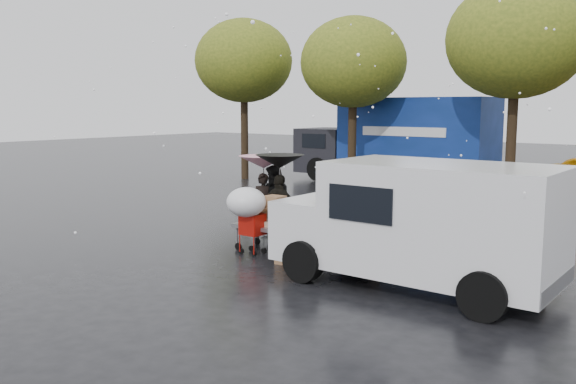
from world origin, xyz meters
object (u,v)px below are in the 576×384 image
Objects in this scene: person_pink at (264,205)px; person_black at (280,211)px; white_van at (421,222)px; vendor_cart at (271,219)px; shopping_cart at (247,206)px; blue_truck at (398,141)px.

person_black is (0.96, -0.58, 0.04)m from person_pink.
person_pink is at bearing 161.96° from white_van.
vendor_cart is 0.67m from shopping_cart.
blue_truck is (-3.21, 12.91, 0.69)m from shopping_cart.
white_van reaches higher than person_pink.
shopping_cart is at bearing -179.05° from white_van.
person_black is 1.08× the size of vendor_cart.
person_black is at bearing -74.71° from blue_truck.
shopping_cart is at bearing -76.05° from blue_truck.
white_van is (4.86, -1.58, 0.38)m from person_pink.
person_pink reaches higher than shopping_cart.
vendor_cart is (1.13, -1.11, -0.05)m from person_pink.
vendor_cart is at bearing 106.01° from person_black.
person_pink is 1.91m from shopping_cart.
blue_truck is (-7.14, 12.84, 0.60)m from white_van.
person_black is 12.31m from blue_truck.
shopping_cart is 13.32m from blue_truck.
white_van reaches higher than vendor_cart.
shopping_cart is at bearing -110.09° from vendor_cart.
vendor_cart is at bearing 172.71° from white_van.
blue_truck is at bearing 103.95° from shopping_cart.
white_van is (3.93, 0.07, 0.10)m from shopping_cart.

